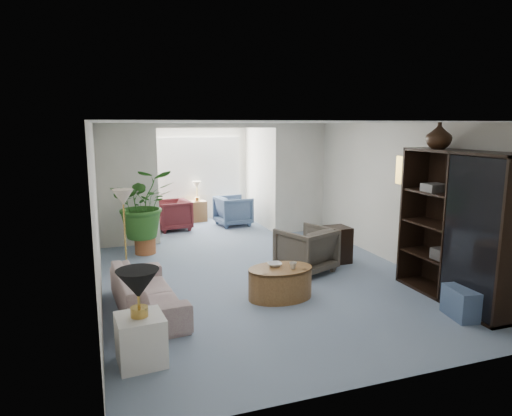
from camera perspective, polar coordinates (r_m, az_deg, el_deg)
name	(u,v)px	position (r m, az deg, el deg)	size (l,w,h in m)	color
floor	(268,283)	(7.24, 1.58, -9.42)	(6.00, 6.00, 0.00)	#879CB3
sunroom_floor	(209,228)	(11.02, -5.99, -2.49)	(2.60, 2.60, 0.00)	#879CB3
back_pier_left	(128,186)	(9.46, -15.87, 2.71)	(1.20, 0.12, 2.50)	white
back_pier_right	(300,179)	(10.38, 5.57, 3.73)	(1.20, 0.12, 2.50)	white
back_header	(219,125)	(9.67, -4.75, 10.37)	(2.60, 0.12, 0.10)	white
window_pane	(198,166)	(11.84, -7.33, 5.25)	(2.20, 0.02, 1.50)	white
window_blinds	(198,166)	(11.81, -7.30, 5.24)	(2.20, 0.02, 1.50)	white
framed_picture	(409,171)	(7.98, 18.73, 4.43)	(0.04, 0.50, 0.40)	#BBAE96
sofa	(147,292)	(6.28, -13.62, -10.23)	(1.88, 0.74, 0.55)	#B8AC9C
end_table	(141,340)	(5.03, -14.37, -15.84)	(0.48, 0.48, 0.52)	white
table_lamp	(138,284)	(4.80, -14.70, -9.27)	(0.44, 0.44, 0.30)	black
floor_lamp	(123,198)	(7.96, -16.47, 1.27)	(0.36, 0.36, 0.28)	beige
coffee_table	(280,283)	(6.58, 3.09, -9.43)	(0.95, 0.95, 0.45)	olive
coffee_bowl	(275,264)	(6.57, 2.37, -7.15)	(0.21, 0.21, 0.05)	silver
coffee_cup	(293,266)	(6.46, 4.69, -7.26)	(0.11, 0.11, 0.10)	beige
wingback_chair	(306,249)	(7.72, 6.34, -5.23)	(0.81, 0.84, 0.76)	#584F45
side_table_dark	(334,245)	(8.30, 9.82, -4.60)	(0.54, 0.43, 0.65)	black
entertainment_cabinet	(458,227)	(6.86, 24.15, -2.25)	(0.51, 1.91, 2.12)	black
cabinet_urn	(439,135)	(7.08, 22.13, 8.51)	(0.36, 0.36, 0.38)	#321D10
ottoman	(468,302)	(6.58, 25.28, -10.74)	(0.49, 0.49, 0.39)	slate
plant_pot	(145,245)	(9.03, -13.82, -4.61)	(0.40, 0.40, 0.32)	#A75A30
house_plant	(143,203)	(8.85, -14.05, 0.56)	(1.20, 1.04, 1.33)	#2D6322
sunroom_chair_blue	(233,211)	(11.17, -2.88, -0.35)	(0.78, 0.80, 0.73)	slate
sunroom_chair_maroon	(173,215)	(10.86, -10.49, -0.87)	(0.76, 0.79, 0.72)	maroon
sunroom_table	(197,211)	(11.73, -7.42, -0.40)	(0.43, 0.34, 0.53)	olive
shelf_clutter	(459,227)	(6.77, 24.23, -2.17)	(0.30, 1.16, 1.06)	black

